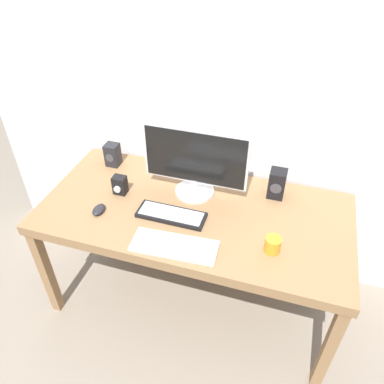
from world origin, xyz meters
name	(u,v)px	position (x,y,z in m)	size (l,w,h in m)	color
ground_plane	(194,293)	(0.00, 0.00, 0.00)	(6.00, 6.00, 0.00)	gray
wall_back	(221,39)	(0.00, 0.44, 1.50)	(3.09, 0.04, 3.00)	silver
desk	(194,218)	(0.00, 0.00, 0.67)	(1.67, 0.79, 0.73)	#936D47
monitor	(195,162)	(-0.04, 0.16, 0.93)	(0.58, 0.22, 0.40)	silver
keyboard_primary	(171,215)	(-0.10, -0.09, 0.74)	(0.36, 0.13, 0.03)	black
keyboard_secondary	(174,246)	(-0.01, -0.29, 0.74)	(0.43, 0.18, 0.02)	silver
mouse	(99,210)	(-0.48, -0.17, 0.75)	(0.06, 0.09, 0.03)	#232328
speaker_right	(277,184)	(0.40, 0.25, 0.81)	(0.09, 0.09, 0.17)	black
speaker_left	(113,155)	(-0.61, 0.27, 0.80)	(0.08, 0.08, 0.14)	#232328
audio_controller	(120,185)	(-0.44, 0.02, 0.78)	(0.07, 0.07, 0.11)	black
coffee_mug	(273,245)	(0.44, -0.17, 0.77)	(0.08, 0.08, 0.08)	orange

